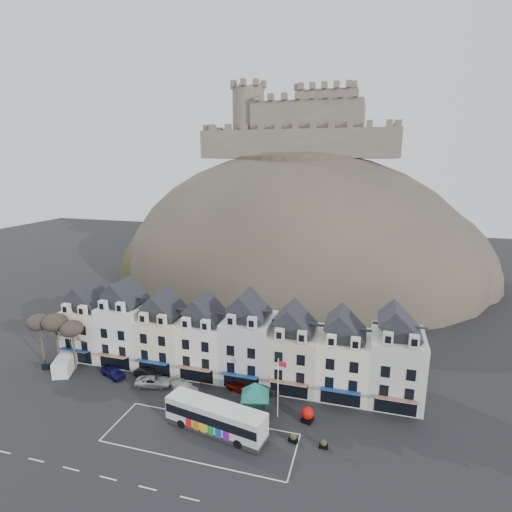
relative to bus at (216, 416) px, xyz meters
The scene contains 21 objects.
ground 4.74m from the bus, 139.04° to the right, with size 300.00×300.00×0.00m, color black.
coach_bay_markings 2.81m from the bus, 128.56° to the right, with size 22.00×7.50×0.01m, color silver.
townhouse_terrace 13.91m from the bus, 103.32° to the left, with size 54.40×9.35×11.80m.
castle_hill 66.18m from the bus, 91.74° to the left, with size 100.00×76.00×68.00m.
castle 82.55m from the bus, 92.15° to the left, with size 50.20×22.20×22.00m.
tree_left_far 33.52m from the bus, 166.62° to the left, with size 3.61×3.61×8.24m.
tree_left_mid 30.70m from the bus, 165.30° to the left, with size 3.78×3.78×8.64m.
tree_left_near 27.74m from the bus, 163.71° to the left, with size 3.43×3.43×7.84m.
bus is the anchor object (origin of this frame).
bus_shelter 5.90m from the bus, 51.30° to the left, with size 6.80×6.80×4.45m.
red_buoy 11.28m from the bus, 25.44° to the left, with size 1.56×1.56×1.92m.
flagpole 8.44m from the bus, 36.15° to the left, with size 1.13×0.33×7.95m.
white_van 28.07m from the bus, 166.24° to the left, with size 4.21×5.74×2.40m.
planter_west 9.33m from the bus, ahead, with size 1.15×0.75×1.07m.
planter_east 12.73m from the bus, ahead, with size 1.02×0.70×1.00m.
car_navy 20.62m from the bus, 159.32° to the left, with size 1.81×4.50×1.53m, color #0F0D43.
car_black 16.41m from the bus, 149.21° to the left, with size 1.51×4.33×1.43m, color black.
car_silver 13.98m from the bus, 151.36° to the left, with size 2.29×4.89×1.38m, color #AAACB2.
car_white 10.09m from the bus, 137.62° to the left, with size 1.90×4.68×1.36m, color #BCBCBC.
car_maroon 8.91m from the bus, 89.76° to the left, with size 1.59×3.96×1.35m, color #650E05.
car_charcoal 9.91m from the bus, 69.02° to the left, with size 1.45×4.16×1.37m, color black.
Camera 1 is at (19.35, -35.49, 31.21)m, focal length 28.00 mm.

